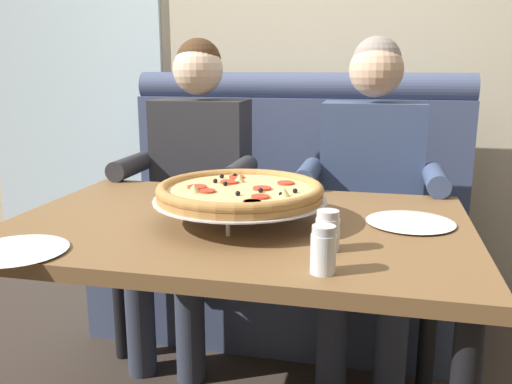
{
  "coord_description": "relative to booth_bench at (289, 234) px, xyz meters",
  "views": [
    {
      "loc": [
        0.39,
        -1.46,
        1.16
      ],
      "look_at": [
        0.06,
        -0.01,
        0.81
      ],
      "focal_mm": 37.92,
      "sensor_mm": 36.0,
      "label": 1
    }
  ],
  "objects": [
    {
      "name": "diner_right",
      "position": [
        0.36,
        -0.27,
        0.31
      ],
      "size": [
        0.54,
        0.64,
        1.27
      ],
      "color": "#2D3342",
      "rests_on": "ground_plane"
    },
    {
      "name": "shaker_pepper_flakes",
      "position": [
        0.28,
        -1.11,
        0.37
      ],
      "size": [
        0.06,
        0.06,
        0.1
      ],
      "color": "white",
      "rests_on": "dining_table"
    },
    {
      "name": "shaker_oregano",
      "position": [
        0.28,
        -1.27,
        0.37
      ],
      "size": [
        0.06,
        0.06,
        0.11
      ],
      "color": "white",
      "rests_on": "dining_table"
    },
    {
      "name": "pizza",
      "position": [
        0.01,
        -0.93,
        0.41
      ],
      "size": [
        0.49,
        0.49,
        0.12
      ],
      "color": "silver",
      "rests_on": "dining_table"
    },
    {
      "name": "window_panel",
      "position": [
        -1.36,
        0.5,
        1.0
      ],
      "size": [
        1.1,
        0.02,
        2.8
      ],
      "primitive_type": "cube",
      "color": "white",
      "rests_on": "ground_plane"
    },
    {
      "name": "booth_bench",
      "position": [
        0.0,
        0.0,
        0.0
      ],
      "size": [
        1.62,
        0.78,
        1.13
      ],
      "color": "#424C6B",
      "rests_on": "ground_plane"
    },
    {
      "name": "diner_left",
      "position": [
        -0.36,
        -0.27,
        0.31
      ],
      "size": [
        0.54,
        0.64,
        1.27
      ],
      "color": "#2D3342",
      "rests_on": "ground_plane"
    },
    {
      "name": "plate_near_left",
      "position": [
        -0.45,
        -1.3,
        0.34
      ],
      "size": [
        0.25,
        0.25,
        0.02
      ],
      "color": "white",
      "rests_on": "dining_table"
    },
    {
      "name": "back_wall_with_window",
      "position": [
        0.0,
        0.57,
        1.0
      ],
      "size": [
        6.0,
        0.12,
        2.8
      ],
      "primitive_type": "cube",
      "color": "beige",
      "rests_on": "ground_plane"
    },
    {
      "name": "dining_table",
      "position": [
        0.0,
        -0.91,
        0.24
      ],
      "size": [
        1.32,
        0.89,
        0.72
      ],
      "color": "brown",
      "rests_on": "ground_plane"
    },
    {
      "name": "plate_near_right",
      "position": [
        0.49,
        -0.84,
        0.34
      ],
      "size": [
        0.25,
        0.25,
        0.02
      ],
      "color": "white",
      "rests_on": "dining_table"
    }
  ]
}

